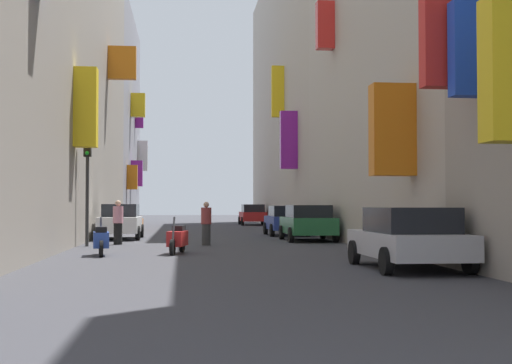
# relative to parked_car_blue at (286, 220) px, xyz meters

# --- Properties ---
(ground_plane) EXTENTS (140.00, 140.00, 0.00)m
(ground_plane) POSITION_rel_parked_car_blue_xyz_m (-3.76, -1.68, -0.76)
(ground_plane) COLOR #38383D
(building_left_mid_a) EXTENTS (7.40, 33.26, 16.85)m
(building_left_mid_a) POSITION_rel_parked_car_blue_xyz_m (-11.75, -5.16, 7.66)
(building_left_mid_a) COLOR gray
(building_left_mid_a) RESTS_ON ground
(building_left_mid_b) EXTENTS (7.03, 16.85, 15.80)m
(building_left_mid_b) POSITION_rel_parked_car_blue_xyz_m (-11.75, 19.89, 7.14)
(building_left_mid_b) COLOR gray
(building_left_mid_b) RESTS_ON ground
(building_right_mid_b) EXTENTS (7.17, 18.10, 15.60)m
(building_right_mid_b) POSITION_rel_parked_car_blue_xyz_m (4.24, -8.49, 7.04)
(building_right_mid_b) COLOR #B2A899
(building_right_mid_b) RESTS_ON ground
(building_right_mid_c) EXTENTS (6.93, 27.75, 18.64)m
(building_right_mid_c) POSITION_rel_parked_car_blue_xyz_m (4.24, 14.43, 8.56)
(building_right_mid_c) COLOR #B2A899
(building_right_mid_c) RESTS_ON ground
(parked_car_blue) EXTENTS (1.88, 3.94, 1.44)m
(parked_car_blue) POSITION_rel_parked_car_blue_xyz_m (0.00, 0.00, 0.00)
(parked_car_blue) COLOR navy
(parked_car_blue) RESTS_ON ground
(parked_car_white) EXTENTS (1.84, 4.01, 1.52)m
(parked_car_white) POSITION_rel_parked_car_blue_xyz_m (-7.68, -2.70, 0.03)
(parked_car_white) COLOR white
(parked_car_white) RESTS_ON ground
(parked_car_silver) EXTENTS (2.02, 4.21, 1.43)m
(parked_car_silver) POSITION_rel_parked_car_blue_xyz_m (0.19, -17.96, -0.01)
(parked_car_silver) COLOR #B7B7BC
(parked_car_silver) RESTS_ON ground
(parked_car_red) EXTENTS (1.90, 3.95, 1.51)m
(parked_car_red) POSITION_rel_parked_car_blue_xyz_m (0.15, 17.77, 0.03)
(parked_car_red) COLOR #B21E1E
(parked_car_red) RESTS_ON ground
(parked_car_green) EXTENTS (1.98, 3.94, 1.47)m
(parked_car_green) POSITION_rel_parked_car_blue_xyz_m (0.14, -5.14, 0.02)
(parked_car_green) COLOR #236638
(parked_car_green) RESTS_ON ground
(scooter_blue) EXTENTS (0.57, 1.79, 1.13)m
(scooter_blue) POSITION_rel_parked_car_blue_xyz_m (-7.37, -12.86, -0.30)
(scooter_blue) COLOR #2D4CAD
(scooter_blue) RESTS_ON ground
(scooter_red) EXTENTS (0.66, 1.93, 1.13)m
(scooter_red) POSITION_rel_parked_car_blue_xyz_m (-5.15, -12.29, -0.30)
(scooter_red) COLOR red
(scooter_red) RESTS_ON ground
(scooter_orange) EXTENTS (0.53, 1.87, 1.13)m
(scooter_orange) POSITION_rel_parked_car_blue_xyz_m (-7.55, 7.50, -0.30)
(scooter_orange) COLOR orange
(scooter_orange) RESTS_ON ground
(pedestrian_crossing) EXTENTS (0.43, 0.43, 1.60)m
(pedestrian_crossing) POSITION_rel_parked_car_blue_xyz_m (-4.13, -7.77, 0.03)
(pedestrian_crossing) COLOR #323232
(pedestrian_crossing) RESTS_ON ground
(pedestrian_near_left) EXTENTS (0.42, 0.42, 1.65)m
(pedestrian_near_left) POSITION_rel_parked_car_blue_xyz_m (-7.40, -7.10, 0.06)
(pedestrian_near_left) COLOR black
(pedestrian_near_left) RESTS_ON ground
(traffic_light_near_corner) EXTENTS (0.26, 0.34, 3.96)m
(traffic_light_near_corner) POSITION_rel_parked_car_blue_xyz_m (-8.40, -8.12, 1.96)
(traffic_light_near_corner) COLOR #2D2D2D
(traffic_light_near_corner) RESTS_ON ground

